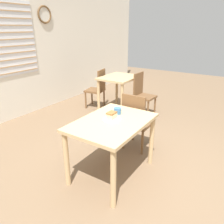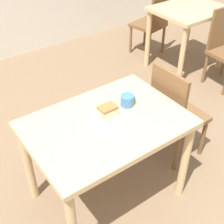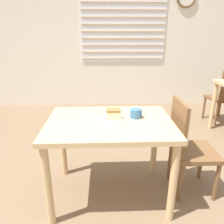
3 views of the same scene
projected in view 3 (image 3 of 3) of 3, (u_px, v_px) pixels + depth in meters
name	position (u px, v px, depth m)	size (l,w,h in m)	color
ground_plane	(127.00, 222.00, 1.75)	(14.00, 14.00, 0.00)	#7A6047
wall_back	(112.00, 33.00, 4.09)	(10.00, 0.10, 2.80)	silver
dining_table_near	(110.00, 133.00, 1.84)	(1.04, 0.74, 0.73)	tan
chair_near_window	(188.00, 146.00, 1.95)	(0.38, 0.38, 0.89)	brown
chair_far_opposite	(224.00, 95.00, 3.48)	(0.45, 0.45, 0.89)	brown
plate	(112.00, 120.00, 1.82)	(0.22, 0.22, 0.01)	white
cake_slice	(113.00, 114.00, 1.81)	(0.12, 0.09, 0.08)	beige
coffee_mug	(136.00, 113.00, 1.86)	(0.10, 0.09, 0.08)	teal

